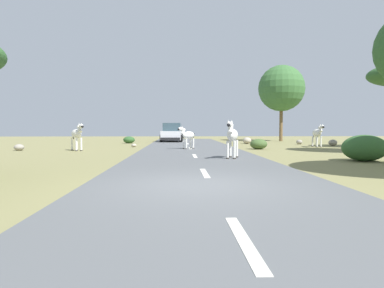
{
  "coord_description": "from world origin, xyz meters",
  "views": [
    {
      "loc": [
        -0.48,
        -7.98,
        1.38
      ],
      "look_at": [
        0.14,
        7.63,
        0.63
      ],
      "focal_mm": 32.3,
      "sensor_mm": 36.0,
      "label": 1
    }
  ],
  "objects": [
    {
      "name": "rock_3",
      "position": [
        -9.95,
        12.9,
        0.19
      ],
      "size": [
        0.58,
        0.56,
        0.38
      ],
      "primitive_type": "ellipsoid",
      "color": "gray",
      "rests_on": "ground_plane"
    },
    {
      "name": "bush_2",
      "position": [
        4.6,
        13.6,
        0.33
      ],
      "size": [
        1.09,
        0.98,
        0.65
      ],
      "primitive_type": "ellipsoid",
      "color": "#425B2D",
      "rests_on": "ground_plane"
    },
    {
      "name": "bush_0",
      "position": [
        -4.74,
        22.06,
        0.3
      ],
      "size": [
        1.0,
        0.9,
        0.6
      ],
      "primitive_type": "ellipsoid",
      "color": "#2D5628",
      "rests_on": "ground_plane"
    },
    {
      "name": "zebra_3",
      "position": [
        9.22,
        15.69,
        0.96
      ],
      "size": [
        0.48,
        1.72,
        1.62
      ],
      "rotation": [
        0.0,
        0.0,
        3.17
      ],
      "color": "silver",
      "rests_on": "ground_plane"
    },
    {
      "name": "zebra_1",
      "position": [
        -6.45,
        12.61,
        0.98
      ],
      "size": [
        1.21,
        1.53,
        1.64
      ],
      "rotation": [
        0.0,
        0.0,
        3.76
      ],
      "color": "silver",
      "rests_on": "ground_plane"
    },
    {
      "name": "rock_4",
      "position": [
        -3.58,
        16.31,
        0.12
      ],
      "size": [
        0.37,
        0.4,
        0.24
      ],
      "primitive_type": "ellipsoid",
      "color": "#A89E8C",
      "rests_on": "ground_plane"
    },
    {
      "name": "tree_5",
      "position": [
        9.75,
        25.99,
        5.23
      ],
      "size": [
        4.55,
        4.55,
        7.52
      ],
      "color": "brown",
      "rests_on": "ground_plane"
    },
    {
      "name": "zebra_2",
      "position": [
        0.1,
        13.37,
        0.89
      ],
      "size": [
        1.19,
        1.18,
        1.4
      ],
      "rotation": [
        0.0,
        0.0,
        2.35
      ],
      "color": "silver",
      "rests_on": "road"
    },
    {
      "name": "rock_2",
      "position": [
        11.07,
        17.32,
        0.24
      ],
      "size": [
        0.64,
        0.56,
        0.48
      ],
      "primitive_type": "ellipsoid",
      "color": "gray",
      "rests_on": "ground_plane"
    },
    {
      "name": "lane_markings",
      "position": [
        0.29,
        -1.0,
        0.05
      ],
      "size": [
        0.16,
        56.0,
        0.01
      ],
      "color": "silver",
      "rests_on": "road"
    },
    {
      "name": "car_0",
      "position": [
        -1.05,
        24.78,
        0.85
      ],
      "size": [
        2.21,
        4.43,
        1.74
      ],
      "rotation": [
        0.0,
        0.0,
        3.08
      ],
      "color": "silver",
      "rests_on": "road"
    },
    {
      "name": "ground_plane",
      "position": [
        0.0,
        0.0,
        0.0
      ],
      "size": [
        90.0,
        90.0,
        0.0
      ],
      "primitive_type": "plane",
      "color": "olive"
    },
    {
      "name": "zebra_0",
      "position": [
        1.83,
        6.76,
        1.03
      ],
      "size": [
        0.8,
        1.69,
        1.64
      ],
      "rotation": [
        0.0,
        0.0,
        2.84
      ],
      "color": "silver",
      "rests_on": "road"
    },
    {
      "name": "bush_1",
      "position": [
        7.13,
        5.79,
        0.54
      ],
      "size": [
        1.8,
        1.62,
        1.08
      ],
      "primitive_type": "ellipsoid",
      "color": "#2D5628",
      "rests_on": "ground_plane"
    },
    {
      "name": "rock_1",
      "position": [
        5.29,
        20.73,
        0.27
      ],
      "size": [
        0.71,
        0.76,
        0.55
      ],
      "primitive_type": "ellipsoid",
      "color": "#A89E8C",
      "rests_on": "ground_plane"
    },
    {
      "name": "rock_0",
      "position": [
        9.41,
        19.78,
        0.19
      ],
      "size": [
        0.48,
        0.51,
        0.38
      ],
      "primitive_type": "ellipsoid",
      "color": "gray",
      "rests_on": "ground_plane"
    },
    {
      "name": "road",
      "position": [
        0.29,
        0.0,
        0.03
      ],
      "size": [
        6.0,
        64.0,
        0.05
      ],
      "primitive_type": "cube",
      "color": "#56595B",
      "rests_on": "ground_plane"
    }
  ]
}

